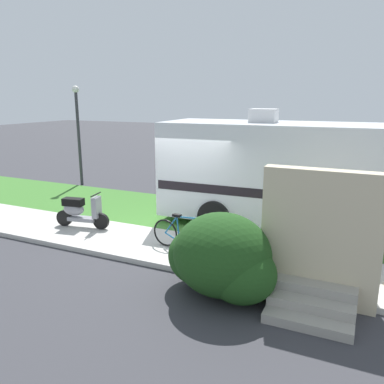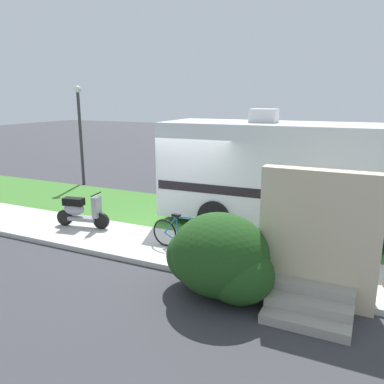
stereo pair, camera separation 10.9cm
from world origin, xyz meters
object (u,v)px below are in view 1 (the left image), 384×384
object	(u,v)px
pickup_truck_near	(260,164)
street_lamp_post	(78,126)
bicycle	(184,235)
motorhome_rv	(309,173)
scooter	(80,211)

from	to	relation	value
pickup_truck_near	street_lamp_post	bearing A→B (deg)	-158.48
bicycle	street_lamp_post	world-z (taller)	street_lamp_post
pickup_truck_near	street_lamp_post	size ratio (longest dim) A/B	1.41
pickup_truck_near	street_lamp_post	world-z (taller)	street_lamp_post
motorhome_rv	bicycle	xyz separation A→B (m)	(-2.28, -2.90, -1.12)
street_lamp_post	pickup_truck_near	bearing A→B (deg)	21.52
bicycle	street_lamp_post	distance (m)	8.84
bicycle	pickup_truck_near	bearing A→B (deg)	91.81
scooter	bicycle	size ratio (longest dim) A/B	0.92
scooter	street_lamp_post	xyz separation A→B (m)	(-3.83, 4.59, 1.87)
bicycle	motorhome_rv	bearing A→B (deg)	51.87
scooter	pickup_truck_near	size ratio (longest dim) A/B	0.27
pickup_truck_near	scooter	bearing A→B (deg)	-112.52
bicycle	street_lamp_post	bearing A→B (deg)	145.45
pickup_truck_near	street_lamp_post	distance (m)	7.52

